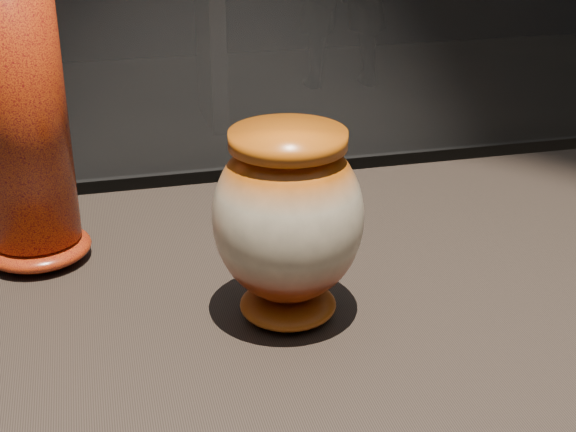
% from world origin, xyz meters
% --- Properties ---
extents(main_vase, '(0.14, 0.14, 0.19)m').
position_xyz_m(main_vase, '(-0.13, 0.04, 1.00)').
color(main_vase, maroon).
rests_on(main_vase, display_plinth).
extents(tall_vase, '(0.15, 0.15, 0.36)m').
position_xyz_m(tall_vase, '(-0.37, 0.23, 1.07)').
color(tall_vase, '#CA470D').
rests_on(tall_vase, display_plinth).
extents(back_shelf, '(2.00, 0.60, 0.90)m').
position_xyz_m(back_shelf, '(-0.52, 3.48, 0.64)').
color(back_shelf, black).
rests_on(back_shelf, ground).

